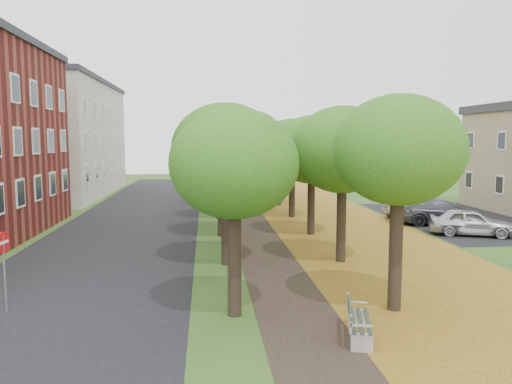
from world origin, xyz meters
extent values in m
plane|color=#2D4C19|center=(0.00, 0.00, 0.00)|extent=(120.00, 120.00, 0.00)
cube|color=black|center=(-7.50, 15.00, 0.00)|extent=(8.00, 70.00, 0.01)
cube|color=black|center=(0.00, 15.00, 0.00)|extent=(3.20, 70.00, 0.01)
cube|color=#9F7D1D|center=(5.00, 15.00, 0.01)|extent=(7.50, 70.00, 0.01)
cube|color=black|center=(13.50, 16.00, 0.00)|extent=(9.00, 16.00, 0.01)
cylinder|color=black|center=(-2.20, 0.00, 1.63)|extent=(0.40, 0.40, 3.26)
ellipsoid|color=#2C6816|center=(-2.20, 0.00, 4.59)|extent=(4.08, 4.08, 3.47)
cylinder|color=black|center=(-2.20, 6.00, 1.63)|extent=(0.40, 0.40, 3.26)
ellipsoid|color=#2C6816|center=(-2.20, 6.00, 4.59)|extent=(4.08, 4.08, 3.47)
cylinder|color=black|center=(-2.20, 12.00, 1.63)|extent=(0.40, 0.40, 3.26)
ellipsoid|color=#2C6816|center=(-2.20, 12.00, 4.59)|extent=(4.08, 4.08, 3.47)
cylinder|color=black|center=(-2.20, 18.00, 1.63)|extent=(0.40, 0.40, 3.26)
ellipsoid|color=#2C6816|center=(-2.20, 18.00, 4.59)|extent=(4.08, 4.08, 3.47)
cylinder|color=black|center=(-2.20, 24.00, 1.63)|extent=(0.40, 0.40, 3.26)
ellipsoid|color=#2C6816|center=(-2.20, 24.00, 4.59)|extent=(4.08, 4.08, 3.47)
cylinder|color=black|center=(-2.20, 30.00, 1.63)|extent=(0.40, 0.40, 3.26)
ellipsoid|color=#2C6816|center=(-2.20, 30.00, 4.59)|extent=(4.08, 4.08, 3.47)
cylinder|color=black|center=(2.60, 0.00, 1.63)|extent=(0.40, 0.40, 3.26)
ellipsoid|color=#2C6816|center=(2.60, 0.00, 4.59)|extent=(4.08, 4.08, 3.47)
cylinder|color=black|center=(2.60, 6.00, 1.63)|extent=(0.40, 0.40, 3.26)
ellipsoid|color=#2C6816|center=(2.60, 6.00, 4.59)|extent=(4.08, 4.08, 3.47)
cylinder|color=black|center=(2.60, 12.00, 1.63)|extent=(0.40, 0.40, 3.26)
ellipsoid|color=#2C6816|center=(2.60, 12.00, 4.59)|extent=(4.08, 4.08, 3.47)
cylinder|color=black|center=(2.60, 18.00, 1.63)|extent=(0.40, 0.40, 3.26)
ellipsoid|color=#2C6816|center=(2.60, 18.00, 4.59)|extent=(4.08, 4.08, 3.47)
cylinder|color=black|center=(2.60, 24.00, 1.63)|extent=(0.40, 0.40, 3.26)
ellipsoid|color=#2C6816|center=(2.60, 24.00, 4.59)|extent=(4.08, 4.08, 3.47)
cylinder|color=black|center=(2.60, 30.00, 1.63)|extent=(0.40, 0.40, 3.26)
ellipsoid|color=#2C6816|center=(2.60, 30.00, 4.59)|extent=(4.08, 4.08, 3.47)
cube|color=beige|center=(-17.00, 33.00, 5.00)|extent=(10.00, 20.00, 10.00)
cube|color=#2D2D33|center=(-17.00, 33.00, 10.20)|extent=(10.30, 20.30, 0.40)
cube|color=#29342C|center=(0.91, -2.00, 0.48)|extent=(0.94, 1.96, 0.04)
cube|color=#29342C|center=(0.65, -1.93, 0.76)|extent=(0.51, 1.86, 0.27)
cube|color=silver|center=(0.70, -2.84, 0.24)|extent=(0.53, 0.19, 0.48)
cube|color=silver|center=(1.13, -1.16, 0.24)|extent=(0.53, 0.19, 0.48)
cube|color=silver|center=(0.70, -2.84, 0.67)|extent=(0.48, 0.18, 0.04)
cube|color=silver|center=(1.13, -1.16, 0.67)|extent=(0.48, 0.18, 0.04)
cylinder|color=slate|center=(-8.93, 0.97, 1.16)|extent=(0.06, 0.06, 2.32)
cylinder|color=red|center=(-8.93, 0.97, 2.11)|extent=(0.15, 0.63, 0.63)
cube|color=white|center=(-8.93, 0.97, 2.11)|extent=(0.09, 0.42, 0.08)
imported|color=#B5B4B9|center=(11.00, 10.83, 0.72)|extent=(4.53, 3.05, 1.43)
imported|color=maroon|center=(11.00, 15.20, 0.63)|extent=(4.03, 2.77, 1.26)
imported|color=#35363A|center=(11.00, 14.29, 0.76)|extent=(5.53, 2.93, 1.53)
imported|color=white|center=(11.00, 16.79, 0.71)|extent=(5.60, 3.96, 1.42)
camera|label=1|loc=(-2.99, -14.06, 5.12)|focal=35.00mm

